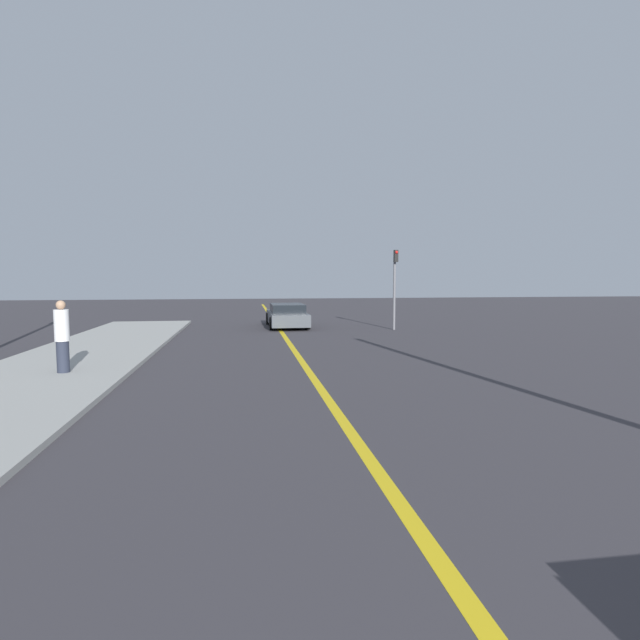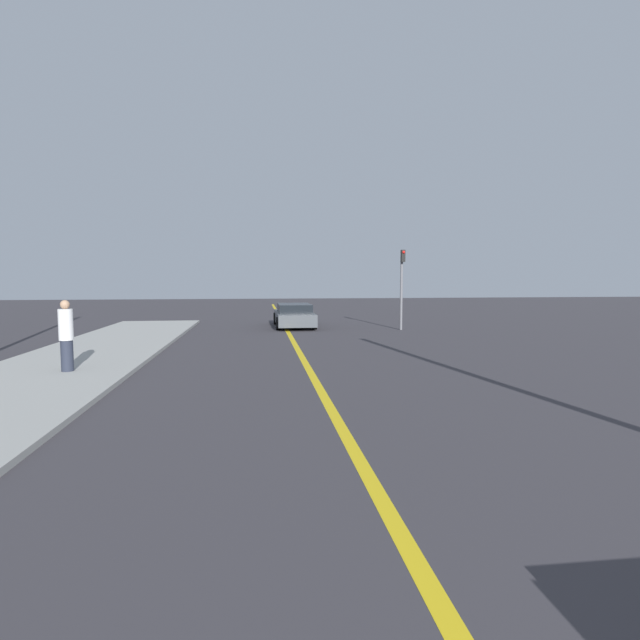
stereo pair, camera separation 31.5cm
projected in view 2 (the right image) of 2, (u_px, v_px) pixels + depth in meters
road_center_line at (301, 356)px, 15.52m from camera, size 0.20×60.00×0.01m
sidewalk_left at (41, 378)px, 11.87m from camera, size 4.00×30.25×0.11m
car_ahead_center at (294, 315)px, 24.61m from camera, size 1.93×4.55×1.15m
pedestrian_far_standing at (66, 336)px, 12.37m from camera, size 0.34×0.34×1.77m
traffic_light at (402, 281)px, 23.00m from camera, size 0.18×0.40×3.70m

